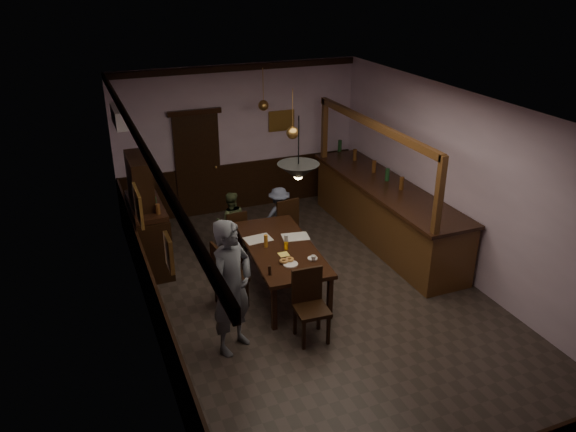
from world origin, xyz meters
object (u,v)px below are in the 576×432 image
person_seated_right (279,216)px  pendant_brass_far (263,106)px  chair_side (225,273)px  sideboard (147,223)px  bar_counter (385,211)px  coffee_cup (313,258)px  pendant_brass_mid (292,133)px  person_seated_left (231,221)px  dining_table (281,250)px  chair_far_right (285,221)px  soda_can (286,246)px  person_standing (232,287)px  chair_far_left (235,232)px  chair_near (310,302)px  pendant_iron (298,172)px

person_seated_right → pendant_brass_far: pendant_brass_far is taller
chair_side → sideboard: size_ratio=0.52×
bar_counter → pendant_brass_far: pendant_brass_far is taller
coffee_cup → pendant_brass_mid: 2.07m
person_seated_left → bar_counter: 2.83m
dining_table → chair_far_right: 1.36m
dining_table → soda_can: size_ratio=18.87×
chair_side → person_standing: 1.11m
chair_far_left → chair_side: 1.58m
pendant_brass_far → chair_near: bearing=-101.3°
soda_can → pendant_brass_far: size_ratio=0.15×
chair_far_left → chair_near: size_ratio=0.86×
person_standing → chair_near: bearing=-41.9°
chair_side → pendant_iron: (0.89, -0.65, 1.69)m
chair_far_right → bar_counter: (1.85, -0.35, 0.04)m
soda_can → pendant_brass_far: bearing=76.6°
dining_table → coffee_cup: size_ratio=28.30×
dining_table → pendant_brass_mid: size_ratio=2.79×
chair_far_right → soda_can: size_ratio=8.38×
dining_table → pendant_brass_far: bearing=75.3°
soda_can → person_seated_right: bearing=72.5°
chair_far_right → pendant_brass_mid: bearing=77.8°
chair_far_left → person_seated_right: (0.91, 0.21, 0.07)m
chair_far_right → pendant_brass_far: size_ratio=1.24×
chair_near → bar_counter: 3.33m
coffee_cup → soda_can: (-0.24, 0.49, 0.01)m
person_standing → pendant_iron: 1.74m
chair_near → pendant_iron: (0.04, 0.52, 1.70)m
chair_side → coffee_cup: chair_side is taller
pendant_brass_mid → dining_table: bearing=-123.1°
pendant_iron → dining_table: bearing=86.0°
chair_far_left → pendant_brass_far: bearing=-132.1°
sideboard → pendant_iron: 3.29m
dining_table → person_seated_right: (0.56, 1.52, -0.14)m
pendant_brass_far → coffee_cup: bearing=-97.5°
chair_far_left → person_standing: person_standing is taller
dining_table → chair_side: bearing=-171.0°
person_seated_right → pendant_iron: size_ratio=1.27×
person_seated_left → coffee_cup: 2.29m
dining_table → soda_can: 0.18m
pendant_iron → sideboard: bearing=126.2°
dining_table → pendant_iron: 1.76m
chair_far_right → person_seated_left: bearing=-28.3°
pendant_iron → coffee_cup: bearing=29.2°
chair_side → person_seated_left: person_seated_left is taller
chair_side → chair_far_left: bearing=-28.8°
chair_far_left → soda_can: bearing=100.0°
coffee_cup → pendant_brass_far: 3.68m
chair_side → soda_can: chair_side is taller
chair_far_left → person_seated_right: size_ratio=0.80×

